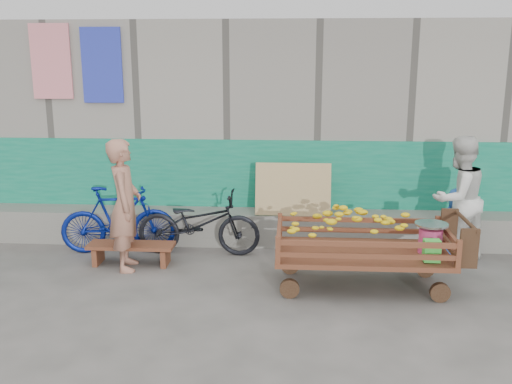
# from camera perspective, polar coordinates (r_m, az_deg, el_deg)

# --- Properties ---
(ground) EXTENTS (80.00, 80.00, 0.00)m
(ground) POSITION_cam_1_polar(r_m,az_deg,el_deg) (5.75, 0.48, -12.60)
(ground) COLOR #4C4B46
(ground) RESTS_ON ground
(building_wall) EXTENTS (12.00, 3.50, 3.00)m
(building_wall) POSITION_cam_1_polar(r_m,az_deg,el_deg) (9.27, 1.94, 6.90)
(building_wall) COLOR gray
(building_wall) RESTS_ON ground
(banana_cart) EXTENTS (2.07, 0.95, 0.88)m
(banana_cart) POSITION_cam_1_polar(r_m,az_deg,el_deg) (6.38, 10.28, -4.34)
(banana_cart) COLOR brown
(banana_cart) RESTS_ON ground
(bench) EXTENTS (1.06, 0.32, 0.27)m
(bench) POSITION_cam_1_polar(r_m,az_deg,el_deg) (7.25, -12.36, -5.61)
(bench) COLOR brown
(bench) RESTS_ON ground
(vendor_man) EXTENTS (0.48, 0.64, 1.59)m
(vendor_man) POSITION_cam_1_polar(r_m,az_deg,el_deg) (6.96, -12.98, -1.27)
(vendor_man) COLOR #B1745D
(vendor_man) RESTS_ON ground
(woman) EXTENTS (0.96, 0.90, 1.58)m
(woman) POSITION_cam_1_polar(r_m,az_deg,el_deg) (7.56, 19.56, -0.61)
(woman) COLOR silver
(woman) RESTS_ON ground
(child) EXTENTS (0.45, 0.30, 0.91)m
(child) POSITION_cam_1_polar(r_m,az_deg,el_deg) (7.66, 19.34, -2.99)
(child) COLOR blue
(child) RESTS_ON ground
(bicycle_dark) EXTENTS (1.59, 0.58, 0.83)m
(bicycle_dark) POSITION_cam_1_polar(r_m,az_deg,el_deg) (7.41, -5.75, -3.13)
(bicycle_dark) COLOR black
(bicycle_dark) RESTS_ON ground
(bicycle_blue) EXTENTS (1.53, 0.66, 0.89)m
(bicycle_blue) POSITION_cam_1_polar(r_m,az_deg,el_deg) (7.65, -13.60, -2.70)
(bicycle_blue) COLOR navy
(bicycle_blue) RESTS_ON ground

